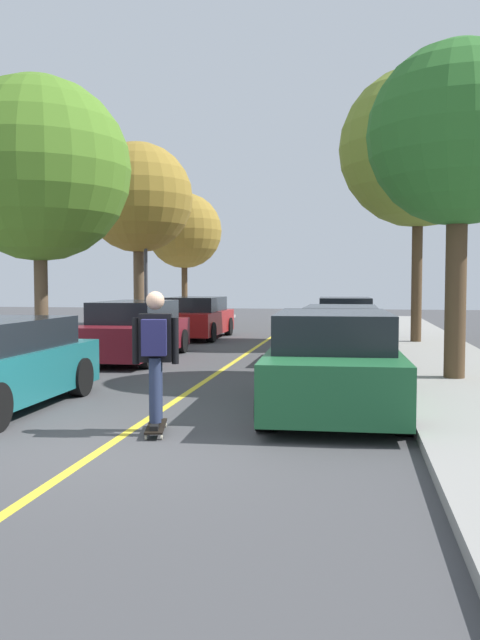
{
  "coord_description": "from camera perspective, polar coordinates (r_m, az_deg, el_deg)",
  "views": [
    {
      "loc": [
        2.8,
        -7.11,
        1.9
      ],
      "look_at": [
        0.11,
        8.31,
        1.0
      ],
      "focal_mm": 36.55,
      "sensor_mm": 36.0,
      "label": 1
    }
  ],
  "objects": [
    {
      "name": "street_tree_left_near",
      "position": [
        23.39,
        -8.91,
        10.48
      ],
      "size": [
        3.82,
        3.82,
        6.64
      ],
      "color": "brown",
      "rests_on": "sidewalk_left"
    },
    {
      "name": "parked_car_left_near",
      "position": [
        16.26,
        -9.22,
        -0.95
      ],
      "size": [
        1.89,
        4.73,
        1.44
      ],
      "color": "maroon",
      "rests_on": "ground"
    },
    {
      "name": "skateboarder",
      "position": [
        8.18,
        -7.42,
        -2.63
      ],
      "size": [
        0.59,
        0.71,
        1.69
      ],
      "color": "black",
      "rests_on": "skateboard"
    },
    {
      "name": "parked_car_left_far",
      "position": [
        22.27,
        -3.93,
        0.18
      ],
      "size": [
        2.01,
        4.22,
        1.4
      ],
      "color": "maroon",
      "rests_on": "ground"
    },
    {
      "name": "fire_hydrant",
      "position": [
        15.2,
        -16.81,
        -2.18
      ],
      "size": [
        0.2,
        0.2,
        0.7
      ],
      "color": "#B2140F",
      "rests_on": "sidewalk_left"
    },
    {
      "name": "street_tree_right_nearest",
      "position": [
        12.89,
        18.59,
        15.01
      ],
      "size": [
        3.31,
        3.31,
        6.1
      ],
      "color": "#4C3823",
      "rests_on": "sidewalk_right"
    },
    {
      "name": "streetlamp",
      "position": [
        22.78,
        -8.27,
        7.48
      ],
      "size": [
        0.36,
        0.24,
        6.05
      ],
      "color": "#38383D",
      "rests_on": "sidewalk_left"
    },
    {
      "name": "street_tree_left_far",
      "position": [
        29.32,
        -4.9,
        7.77
      ],
      "size": [
        3.33,
        3.33,
        5.73
      ],
      "color": "#4C3823",
      "rests_on": "sidewalk_left"
    },
    {
      "name": "parked_car_right_near",
      "position": [
        15.8,
        8.84,
        -1.21
      ],
      "size": [
        1.99,
        4.53,
        1.34
      ],
      "color": "#38383D",
      "rests_on": "ground"
    },
    {
      "name": "street_tree_left_nearest",
      "position": [
        16.69,
        -17.19,
        12.44
      ],
      "size": [
        4.39,
        4.39,
        6.66
      ],
      "color": "brown",
      "rests_on": "sidewalk_left"
    },
    {
      "name": "street_tree_right_near",
      "position": [
        20.5,
        15.38,
        14.32
      ],
      "size": [
        4.67,
        4.67,
        8.07
      ],
      "color": "#4C3823",
      "rests_on": "sidewalk_right"
    },
    {
      "name": "parked_car_right_far",
      "position": [
        22.17,
        9.15,
        0.11
      ],
      "size": [
        2.11,
        4.17,
        1.4
      ],
      "color": "navy",
      "rests_on": "ground"
    },
    {
      "name": "skateboard",
      "position": [
        8.37,
        -7.35,
        -9.23
      ],
      "size": [
        0.4,
        0.87,
        0.1
      ],
      "color": "black",
      "rests_on": "ground"
    },
    {
      "name": "parked_car_right_nearest",
      "position": [
        9.73,
        8.16,
        -3.72
      ],
      "size": [
        2.07,
        4.35,
        1.46
      ],
      "color": "#1E5B33",
      "rests_on": "ground"
    },
    {
      "name": "ground",
      "position": [
        7.87,
        -11.47,
        -10.72
      ],
      "size": [
        80.0,
        80.0,
        0.0
      ],
      "primitive_type": "plane",
      "color": "#424244"
    },
    {
      "name": "center_line",
      "position": [
        11.61,
        -4.22,
        -6.11
      ],
      "size": [
        0.12,
        39.2,
        0.01
      ],
      "primitive_type": "cube",
      "color": "gold",
      "rests_on": "ground"
    }
  ]
}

